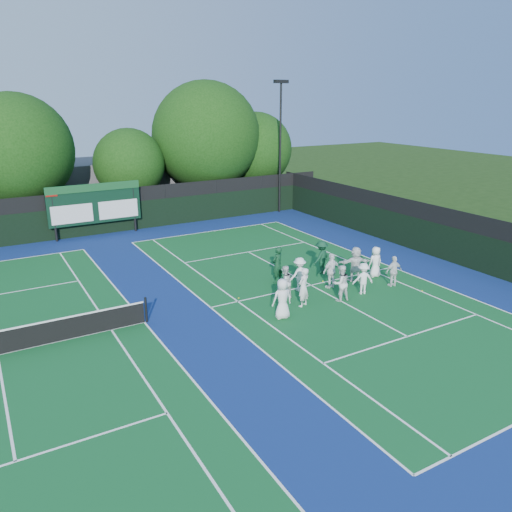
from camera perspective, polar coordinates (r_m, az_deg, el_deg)
ground at (r=24.21m, az=7.69°, el=-4.09°), size 120.00×120.00×0.00m
court_apron at (r=22.17m, az=-6.42°, el=-6.15°), size 34.00×32.00×0.01m
near_court at (r=24.95m, az=6.30°, el=-3.34°), size 11.05×23.85×0.01m
back_fence at (r=35.41m, az=-16.39°, el=4.69°), size 34.00×0.08×3.00m
divider_fence_right at (r=30.52m, az=20.20°, el=2.27°), size 0.08×32.00×3.00m
scoreboard at (r=34.63m, az=-17.96°, el=5.67°), size 6.00×0.21×3.55m
clubhouse at (r=43.89m, az=-13.97°, el=8.18°), size 18.00×6.00×4.00m
light_pole_right at (r=39.73m, az=2.81°, el=13.96°), size 1.20×0.30×10.12m
tree_b at (r=37.55m, az=-25.49°, el=10.60°), size 7.50×7.50×9.29m
tree_c at (r=39.06m, az=-14.09°, el=9.99°), size 5.25×5.25×6.76m
tree_d at (r=41.07m, az=-5.56°, el=13.20°), size 8.55×8.55×10.21m
tree_e at (r=43.24m, az=0.06°, el=11.92°), size 6.15×6.15×7.75m
tennis_ball_0 at (r=23.22m, az=-2.00°, el=-4.82°), size 0.07×0.07×0.07m
tennis_ball_2 at (r=25.34m, az=18.46°, el=-3.79°), size 0.07×0.07×0.07m
tennis_ball_4 at (r=25.47m, az=7.65°, el=-2.88°), size 0.07×0.07×0.07m
tennis_ball_5 at (r=26.74m, az=15.65°, el=-2.39°), size 0.07×0.07×0.07m
player_front_0 at (r=20.96m, az=3.03°, el=-4.91°), size 0.92×0.67×1.76m
player_front_1 at (r=22.21m, az=5.42°, el=-3.58°), size 0.77×0.66×1.80m
player_front_2 at (r=23.05m, az=9.67°, el=-3.06°), size 0.89×0.72×1.70m
player_front_3 at (r=24.07m, az=12.14°, el=-2.53°), size 1.12×0.86×1.53m
player_front_4 at (r=25.36m, az=15.47°, el=-1.69°), size 0.95×0.48×1.56m
player_back_0 at (r=23.02m, az=3.28°, el=-3.01°), size 0.85×0.70×1.59m
player_back_1 at (r=23.99m, az=4.98°, el=-2.09°), size 1.08×0.64×1.66m
player_back_2 at (r=24.48m, az=8.62°, el=-1.69°), size 1.06×0.50×1.76m
player_back_3 at (r=25.63m, az=11.29°, el=-0.89°), size 1.75×1.04×1.80m
player_back_4 at (r=26.43m, az=13.49°, el=-0.67°), size 0.81×0.54×1.62m
coach_left at (r=24.91m, az=2.46°, el=-1.02°), size 0.79×0.64×1.86m
coach_right at (r=26.38m, az=7.48°, el=-0.16°), size 1.30×0.98×1.79m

